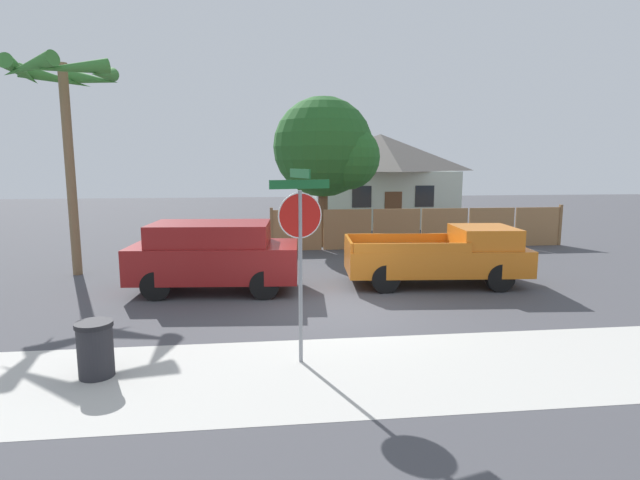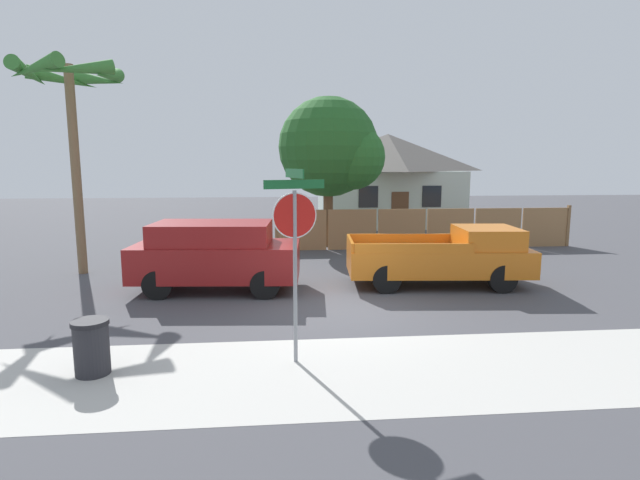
% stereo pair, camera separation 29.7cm
% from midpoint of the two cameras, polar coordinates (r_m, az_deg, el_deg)
% --- Properties ---
extents(ground_plane, '(80.00, 80.00, 0.00)m').
position_cam_midpoint_polar(ground_plane, '(12.04, 1.60, -7.90)').
color(ground_plane, '#47474C').
extents(sidewalk_strip, '(36.00, 3.20, 0.01)m').
position_cam_midpoint_polar(sidewalk_strip, '(8.71, 5.11, -14.63)').
color(sidewalk_strip, beige).
rests_on(sidewalk_strip, ground).
extents(wooden_fence, '(12.28, 0.12, 1.72)m').
position_cam_midpoint_polar(wooden_fence, '(20.80, 11.02, 1.33)').
color(wooden_fence, '#997047').
rests_on(wooden_fence, ground).
extents(house, '(7.95, 6.62, 5.07)m').
position_cam_midpoint_polar(house, '(28.91, 6.54, 7.10)').
color(house, '#B2C1B7').
rests_on(house, ground).
extents(oak_tree, '(4.26, 4.06, 6.13)m').
position_cam_midpoint_polar(oak_tree, '(20.62, 0.52, 10.31)').
color(oak_tree, brown).
rests_on(oak_tree, ground).
extents(palm_tree, '(3.15, 3.37, 6.45)m').
position_cam_midpoint_polar(palm_tree, '(17.27, -27.66, 14.84)').
color(palm_tree, brown).
rests_on(palm_tree, ground).
extents(red_suv, '(4.58, 2.36, 1.88)m').
position_cam_midpoint_polar(red_suv, '(13.80, -12.58, -1.60)').
color(red_suv, maroon).
rests_on(red_suv, ground).
extents(orange_pickup, '(5.18, 2.34, 1.67)m').
position_cam_midpoint_polar(orange_pickup, '(14.61, 13.28, -1.79)').
color(orange_pickup, orange).
rests_on(orange_pickup, ground).
extents(stop_sign, '(1.03, 0.93, 3.36)m').
position_cam_midpoint_polar(stop_sign, '(8.43, -3.29, 0.98)').
color(stop_sign, gray).
rests_on(stop_sign, ground).
extents(trash_bin, '(0.60, 0.60, 0.92)m').
position_cam_midpoint_polar(trash_bin, '(9.13, -25.15, -11.22)').
color(trash_bin, '#28282D').
rests_on(trash_bin, ground).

